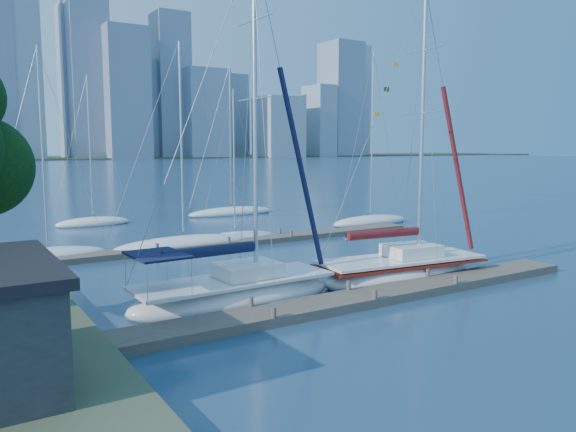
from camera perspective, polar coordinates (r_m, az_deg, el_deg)
ground at (r=25.18m, az=7.43°, el=-8.75°), size 700.00×700.00×0.00m
near_dock at (r=25.13m, az=7.43°, el=-8.32°), size 26.00×2.00×0.40m
far_dock at (r=39.37m, az=-5.22°, el=-2.68°), size 30.00×1.80×0.36m
sailboat_navy at (r=24.62m, az=-5.51°, el=-6.28°), size 9.68×3.50×15.91m
sailboat_maroon at (r=29.68m, az=11.43°, el=-4.19°), size 9.86×4.18×15.31m
bg_boat_0 at (r=37.08m, az=-23.19°, el=-3.71°), size 7.18×3.20×13.04m
bg_boat_1 at (r=38.60m, az=-10.55°, el=-2.82°), size 9.99×4.07×14.00m
bg_boat_2 at (r=40.91m, az=-5.41°, el=-2.24°), size 7.01×3.98×11.17m
bg_boat_5 at (r=50.16m, az=8.38°, el=-0.49°), size 8.39×3.89×15.23m
bg_boat_6 at (r=51.72m, az=-19.19°, el=-0.60°), size 6.59×3.44×13.21m
bg_boat_7 at (r=56.64m, az=-5.79°, el=0.41°), size 9.34×2.89×15.05m
skyline at (r=312.63m, az=-26.32°, el=11.49°), size 502.66×51.31×120.82m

